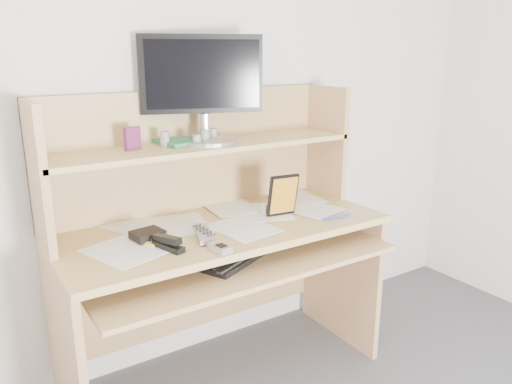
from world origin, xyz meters
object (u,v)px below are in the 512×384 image
keyboard (243,250)px  game_case (283,195)px  desk (215,232)px  tv_remote (204,234)px  monitor (203,86)px

keyboard → game_case: size_ratio=2.65×
desk → tv_remote: (-0.13, -0.17, 0.07)m
desk → keyboard: bearing=-80.7°
desk → game_case: 0.34m
tv_remote → game_case: size_ratio=1.05×
desk → monitor: (0.01, 0.10, 0.63)m
monitor → tv_remote: bearing=-98.5°
keyboard → tv_remote: (-0.17, 0.02, 0.10)m
tv_remote → game_case: bearing=24.9°
game_case → monitor: bearing=146.6°
keyboard → game_case: (0.25, 0.06, 0.19)m
game_case → tv_remote: bearing=-167.3°
monitor → desk: bearing=-76.7°
desk → monitor: monitor is taller
game_case → monitor: (-0.26, 0.23, 0.47)m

